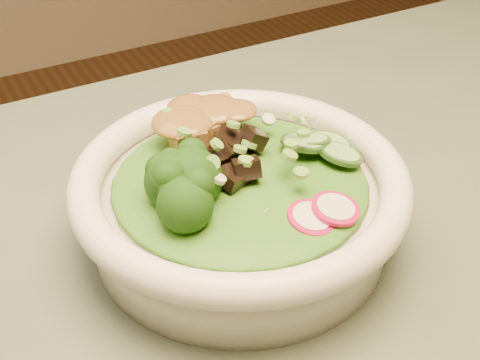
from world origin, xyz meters
name	(u,v)px	position (x,y,z in m)	size (l,w,h in m)	color
salad_bowl	(240,201)	(0.10, 0.12, 0.78)	(0.23, 0.23, 0.06)	white
lettuce_bed	(240,179)	(0.10, 0.12, 0.80)	(0.18, 0.18, 0.02)	#256014
broccoli_florets	(172,193)	(0.04, 0.11, 0.82)	(0.07, 0.06, 0.04)	black
radish_slices	(296,218)	(0.11, 0.06, 0.81)	(0.10, 0.03, 0.02)	#AD0D3F
cucumber_slices	(306,142)	(0.15, 0.12, 0.81)	(0.06, 0.06, 0.03)	#81B765
mushroom_heap	(231,158)	(0.10, 0.13, 0.81)	(0.06, 0.06, 0.03)	black
tofu_cubes	(199,131)	(0.09, 0.17, 0.81)	(0.08, 0.05, 0.03)	#9F6B35
peanut_sauce	(198,118)	(0.09, 0.17, 0.82)	(0.06, 0.05, 0.01)	brown
scallion_garnish	(240,155)	(0.10, 0.12, 0.82)	(0.17, 0.17, 0.02)	#6AA239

